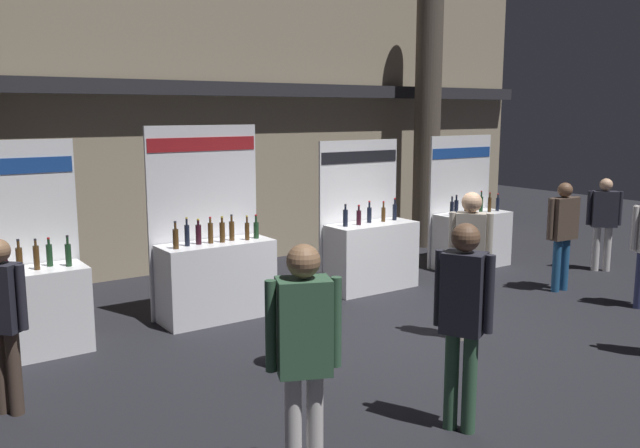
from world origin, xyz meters
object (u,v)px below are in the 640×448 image
at_px(visitor_3, 3,314).
at_px(visitor_0, 463,308).
at_px(visitor_5, 304,343).
at_px(exhibitor_booth_2, 370,250).
at_px(visitor_8, 470,254).
at_px(exhibitor_booth_1, 215,271).
at_px(trash_bin, 292,336).
at_px(visitor_1, 563,227).
at_px(visitor_2, 604,217).
at_px(exhibitor_booth_0, 14,304).
at_px(exhibitor_booth_3, 470,234).

bearing_deg(visitor_3, visitor_0, 9.26).
distance_m(visitor_3, visitor_5, 2.99).
relative_size(exhibitor_booth_2, visitor_8, 1.27).
height_order(exhibitor_booth_1, trash_bin, exhibitor_booth_1).
distance_m(visitor_1, visitor_2, 1.77).
height_order(exhibitor_booth_2, visitor_0, exhibitor_booth_2).
distance_m(exhibitor_booth_1, visitor_8, 3.33).
relative_size(exhibitor_booth_1, visitor_8, 1.42).
height_order(visitor_3, visitor_8, visitor_8).
xyz_separation_m(exhibitor_booth_0, exhibitor_booth_1, (2.49, 0.04, 0.03)).
height_order(visitor_1, visitor_5, visitor_5).
relative_size(exhibitor_booth_3, trash_bin, 3.21).
relative_size(exhibitor_booth_2, visitor_2, 1.43).
bearing_deg(exhibitor_booth_3, visitor_1, -92.76).
xyz_separation_m(exhibitor_booth_2, visitor_5, (-3.94, -4.12, 0.50)).
distance_m(trash_bin, visitor_3, 2.84).
xyz_separation_m(exhibitor_booth_3, visitor_1, (-0.09, -1.94, 0.42)).
bearing_deg(visitor_3, exhibitor_booth_2, 64.50).
bearing_deg(visitor_0, exhibitor_booth_2, 123.76).
height_order(exhibitor_booth_2, visitor_8, exhibitor_booth_2).
distance_m(visitor_1, visitor_5, 6.68).
distance_m(exhibitor_booth_0, visitor_1, 7.67).
xyz_separation_m(exhibitor_booth_3, visitor_8, (-2.96, -2.71, 0.48)).
xyz_separation_m(exhibitor_booth_3, visitor_2, (1.62, -1.53, 0.36)).
height_order(exhibitor_booth_1, visitor_8, exhibitor_booth_1).
bearing_deg(trash_bin, visitor_2, 6.02).
bearing_deg(exhibitor_booth_0, visitor_1, -13.21).
height_order(visitor_0, visitor_3, visitor_0).
distance_m(exhibitor_booth_2, visitor_2, 4.28).
xyz_separation_m(exhibitor_booth_1, visitor_8, (2.10, -2.56, 0.43)).
height_order(visitor_0, visitor_5, visitor_5).
xyz_separation_m(exhibitor_booth_2, visitor_0, (-2.34, -4.14, 0.49)).
xyz_separation_m(exhibitor_booth_0, trash_bin, (2.38, -2.06, -0.25)).
relative_size(exhibitor_booth_3, visitor_2, 1.44).
bearing_deg(visitor_2, exhibitor_booth_3, 179.21).
relative_size(exhibitor_booth_0, exhibitor_booth_1, 0.95).
xyz_separation_m(exhibitor_booth_1, visitor_1, (4.96, -1.79, 0.37)).
distance_m(exhibitor_booth_0, visitor_2, 9.28).
bearing_deg(visitor_5, exhibitor_booth_0, 129.41).
bearing_deg(visitor_1, visitor_8, -160.88).
relative_size(exhibitor_booth_2, visitor_1, 1.37).
bearing_deg(visitor_0, trash_bin, 164.83).
height_order(exhibitor_booth_3, visitor_3, exhibitor_booth_3).
bearing_deg(exhibitor_booth_2, visitor_3, -164.10).
bearing_deg(visitor_2, exhibitor_booth_2, -156.39).
bearing_deg(visitor_3, exhibitor_booth_0, 125.69).
height_order(exhibitor_booth_1, visitor_2, exhibitor_booth_1).
bearing_deg(trash_bin, visitor_5, -120.22).
height_order(exhibitor_booth_3, visitor_8, exhibitor_booth_3).
bearing_deg(exhibitor_booth_2, exhibitor_booth_1, -179.96).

